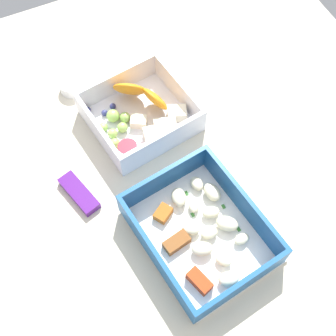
{
  "coord_description": "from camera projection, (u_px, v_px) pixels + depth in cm",
  "views": [
    {
      "loc": [
        -29.12,
        13.47,
        60.79
      ],
      "look_at": [
        -1.1,
        0.26,
        4.0
      ],
      "focal_mm": 49.03,
      "sensor_mm": 36.0,
      "label": 1
    }
  ],
  "objects": [
    {
      "name": "table_surface",
      "position": [
        166.0,
        171.0,
        0.68
      ],
      "size": [
        80.0,
        80.0,
        2.0
      ],
      "primitive_type": "cube",
      "color": "beige",
      "rests_on": "ground"
    },
    {
      "name": "fruit_bowl",
      "position": [
        140.0,
        115.0,
        0.69
      ],
      "size": [
        15.73,
        16.52,
        5.94
      ],
      "rotation": [
        0.0,
        0.0,
        0.15
      ],
      "color": "white",
      "rests_on": "table_surface"
    },
    {
      "name": "paper_cup_liner",
      "position": [
        72.0,
        86.0,
        0.73
      ],
      "size": [
        3.91,
        3.91,
        1.78
      ],
      "primitive_type": "cylinder",
      "color": "white",
      "rests_on": "table_surface"
    },
    {
      "name": "candy_bar",
      "position": [
        79.0,
        193.0,
        0.64
      ],
      "size": [
        7.39,
        4.23,
        1.2
      ],
      "primitive_type": "cube",
      "rotation": [
        0.0,
        0.0,
        0.28
      ],
      "color": "#51197A",
      "rests_on": "table_surface"
    },
    {
      "name": "pasta_container",
      "position": [
        200.0,
        232.0,
        0.61
      ],
      "size": [
        19.95,
        16.82,
        5.02
      ],
      "rotation": [
        0.0,
        0.0,
        0.14
      ],
      "color": "white",
      "rests_on": "table_surface"
    }
  ]
}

